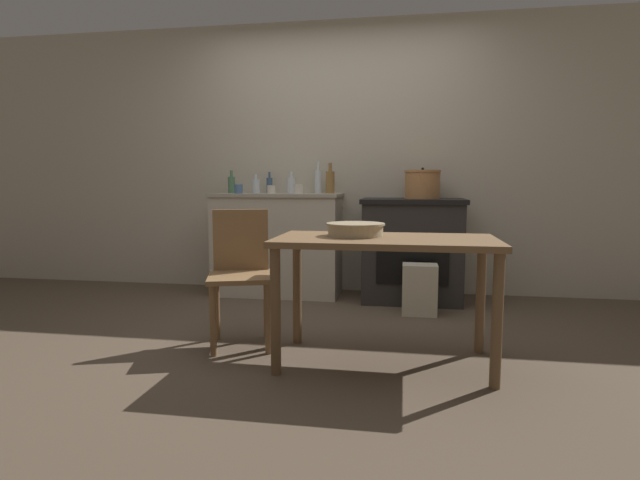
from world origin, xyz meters
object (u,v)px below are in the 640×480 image
Objects in this scene: bottle_center_left at (256,186)px; cup_right at (298,189)px; cup_mid_right at (271,190)px; flour_sack at (420,289)px; chair at (241,271)px; bottle_center at (232,184)px; bottle_left at (318,181)px; cup_far_right at (239,189)px; bottle_mid_left at (270,185)px; stock_pot at (422,184)px; bottle_center_right at (291,185)px; bottle_far_left at (330,182)px; mixing_bowl_large at (355,229)px; work_table at (385,256)px; stove at (412,249)px.

bottle_center_left reaches higher than cup_right.
flour_sack is at bearing -15.61° from cup_mid_right.
chair is 4.01× the size of bottle_center.
cup_far_right is at bearing -163.71° from bottle_left.
chair is 1.72m from bottle_left.
cup_mid_right is 0.24m from cup_right.
bottle_mid_left is at bearing 46.69° from bottle_center_left.
stock_pot is 1.57× the size of bottle_center_right.
chair is 11.39× the size of cup_mid_right.
bottle_far_left is 0.94× the size of bottle_left.
cup_right is at bearing 160.37° from flour_sack.
bottle_center_right is at bearing -19.82° from bottle_mid_left.
bottle_center_right is at bearing -168.38° from bottle_left.
chair is at bearing -83.89° from cup_mid_right.
cup_far_right is at bearing 128.48° from mixing_bowl_large.
bottle_center_right is at bearing -2.01° from bottle_center.
bottle_center_left is at bearing 131.25° from cup_mid_right.
bottle_mid_left is (-1.00, 1.79, 0.25)m from mixing_bowl_large.
chair is 10.36× the size of cup_far_right.
cup_right is (-0.12, -0.31, -0.07)m from bottle_left.
bottle_center_right reaches higher than cup_mid_right.
stock_pot is (1.18, 1.47, 0.56)m from chair.
bottle_mid_left is 0.36m from bottle_center.
bottle_center is (-0.61, 1.58, 0.55)m from chair.
bottle_far_left reaches higher than bottle_center_right.
chair reaches higher than work_table.
bottle_mid_left is 0.38m from cup_mid_right.
cup_right is at bearing -21.49° from bottle_center.
bottle_far_left is (-0.40, 1.73, 0.28)m from mixing_bowl_large.
stove is at bearing -4.84° from bottle_center.
chair is 1.78m from bottle_center.
bottle_center_left is at bearing 152.93° from cup_right.
bottle_mid_left is 2.42× the size of cup_far_right.
stove is at bearing -151.57° from stock_pot.
bottle_center_left reaches higher than work_table.
flour_sack is 1.44m from bottle_left.
bottle_center_left reaches higher than mixing_bowl_large.
bottle_far_left reaches higher than bottle_center_left.
flour_sack is 1.37m from cup_right.
flour_sack is at bearing -16.32° from cup_far_right.
mixing_bowl_large reaches higher than flour_sack.
stock_pot is (0.26, 1.68, 0.40)m from work_table.
bottle_center_right is 0.49m from cup_far_right.
chair is 9.95× the size of cup_right.
bottle_far_left reaches higher than cup_far_right.
bottle_center_left is 0.34m from bottle_center_right.
bottle_far_left is at bearing 108.00° from work_table.
bottle_far_left is 1.56× the size of bottle_center_left.
flour_sack is 1.87× the size of bottle_center.
mixing_bowl_large is 3.91× the size of cup_right.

